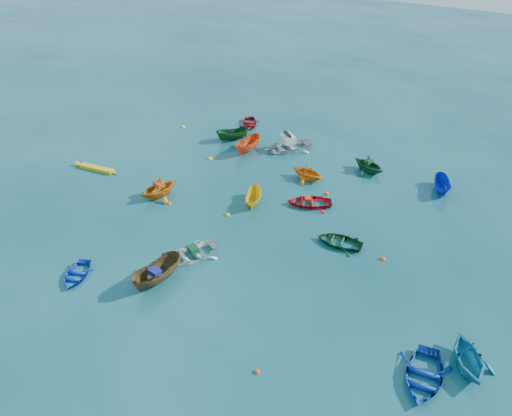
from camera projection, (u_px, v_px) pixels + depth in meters
The scene contains 32 objects.
ground at pixel (213, 251), 31.13m from camera, with size 160.00×160.00×0.00m, color #093B45.
dinghy_blue_sw at pixel (77, 277), 29.10m from camera, with size 1.87×2.62×0.54m, color #1038CB.
dinghy_white_near at pixel (192, 256), 30.66m from camera, with size 2.38×3.32×0.69m, color white.
sampan_brown_mid at pixel (159, 282), 28.74m from camera, with size 1.34×3.55×1.37m, color brown.
dinghy_blue_se at pixel (422, 380), 23.12m from camera, with size 2.52×3.52×0.73m, color #0E38B0.
dinghy_orange_w at pixel (160, 196), 36.49m from camera, with size 2.64×3.06×1.61m, color orange.
sampan_yellow_mid at pixel (254, 203), 35.72m from camera, with size 1.01×2.68×1.04m, color yellow.
dinghy_green_e at pixel (339, 244), 31.72m from camera, with size 2.12×2.97×0.62m, color #0F4120.
dinghy_cyan_se at pixel (465, 367), 23.72m from camera, with size 2.62×3.04×1.60m, color teal.
sampan_orange_n at pixel (248, 151), 42.52m from camera, with size 1.25×3.31×1.28m, color #E64A15.
dinghy_green_n at pixel (368, 171), 39.56m from camera, with size 2.40×2.78×1.46m, color #114A27.
dinghy_red_ne at pixel (309, 205), 35.54m from camera, with size 2.26×3.16×0.66m, color red.
sampan_blue_far at pixel (441, 191), 37.10m from camera, with size 1.07×2.85×1.10m, color #0E20B9.
dinghy_red_far at pixel (249, 125), 47.00m from camera, with size 2.04×2.85×0.59m, color #A20D17.
dinghy_orange_far at pixel (307, 179), 38.56m from camera, with size 2.32×2.70×1.42m, color orange.
sampan_green_far at pixel (233, 140), 44.36m from camera, with size 1.14×3.02×1.17m, color #10451C.
kayak_yellow at pixel (97, 170), 39.76m from camera, with size 0.54×3.70×0.37m, color yellow, non-canonical shape.
motorboat_white at pixel (287, 149), 42.80m from camera, with size 2.94×4.11×1.45m, color silver.
tarp_green_a at pixel (193, 249), 30.43m from camera, with size 0.70×0.53×0.34m, color #104325.
tarp_blue_a at pixel (155, 272), 28.17m from camera, with size 0.66×0.50×0.32m, color navy.
tarp_orange_a at pixel (159, 184), 35.97m from camera, with size 0.75×0.57×0.36m, color #CF4515.
tarp_green_b at pixel (368, 161), 39.14m from camera, with size 0.59×0.45×0.29m, color #134C1B.
tarp_orange_b at pixel (308, 199), 35.29m from camera, with size 0.58×0.44×0.28m, color #BA3913.
buoy_ye_a at pixel (228, 215), 34.40m from camera, with size 0.36×0.36×0.36m, color gold.
buoy_or_b at pixel (257, 372), 23.46m from camera, with size 0.30×0.30×0.30m, color #E84E0C.
buoy_ye_b at pixel (210, 159), 41.30m from camera, with size 0.39×0.39×0.39m, color yellow.
buoy_or_c at pixel (169, 204), 35.62m from camera, with size 0.31×0.31×0.31m, color orange.
buoy_ye_c at pixel (247, 203), 35.75m from camera, with size 0.35×0.35×0.35m, color yellow.
buoy_or_d at pixel (383, 259), 30.42m from camera, with size 0.35×0.35×0.35m, color #FB510D.
buoy_ye_d at pixel (183, 127), 46.55m from camera, with size 0.38×0.38×0.38m, color yellow.
buoy_or_e at pixel (327, 194), 36.71m from camera, with size 0.37×0.37×0.37m, color #FF560D.
buoy_ye_e at pixel (445, 185), 37.85m from camera, with size 0.35×0.35×0.35m, color yellow.
Camera 1 is at (15.30, -19.32, 19.40)m, focal length 35.00 mm.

